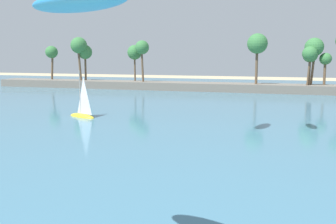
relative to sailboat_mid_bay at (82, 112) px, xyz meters
name	(u,v)px	position (x,y,z in m)	size (l,w,h in m)	color
sea	(231,99)	(16.36, 24.79, -0.61)	(220.00, 106.65, 0.06)	teal
palm_headland	(243,76)	(17.35, 38.17, 2.83)	(117.71, 6.17, 12.39)	slate
sailboat_mid_bay	(82,112)	(0.00, 0.00, 0.00)	(4.58, 2.89, 6.38)	yellow
kite_aloft_low_near_shore	(77,2)	(16.94, -30.15, 8.85)	(4.10, 1.39, 0.57)	#237FD1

